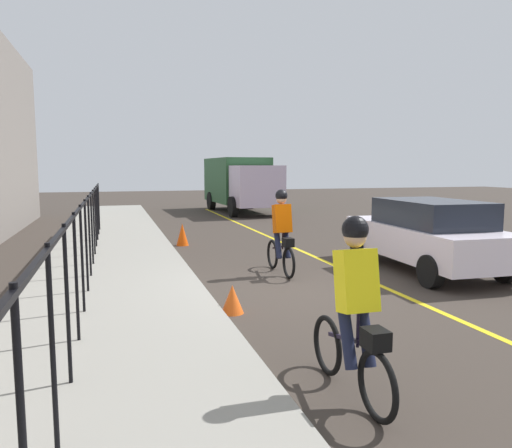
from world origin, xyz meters
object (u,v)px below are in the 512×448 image
at_px(cyclist_follow, 355,309).
at_px(traffic_cone_near, 182,234).
at_px(patrol_sedan, 427,234).
at_px(cyclist_lead, 282,232).
at_px(box_truck_background, 240,182).
at_px(traffic_cone_far, 232,299).

bearing_deg(cyclist_follow, traffic_cone_near, 1.49).
bearing_deg(patrol_sedan, cyclist_lead, 82.95).
xyz_separation_m(box_truck_background, traffic_cone_far, (-16.95, 4.61, -1.32)).
distance_m(cyclist_follow, patrol_sedan, 6.68).
bearing_deg(traffic_cone_far, cyclist_follow, -171.34).
bearing_deg(traffic_cone_far, box_truck_background, -15.21).
xyz_separation_m(cyclist_lead, traffic_cone_far, (-2.43, 1.68, -0.68)).
xyz_separation_m(patrol_sedan, box_truck_background, (15.06, 0.31, 0.73)).
bearing_deg(traffic_cone_near, box_truck_background, -23.77).
xyz_separation_m(traffic_cone_near, traffic_cone_far, (-6.90, 0.18, -0.10)).
relative_size(cyclist_follow, box_truck_background, 0.27).
relative_size(cyclist_lead, cyclist_follow, 1.00).
bearing_deg(traffic_cone_far, cyclist_lead, -34.76).
distance_m(patrol_sedan, box_truck_background, 15.08).
bearing_deg(cyclist_lead, cyclist_follow, 167.44).
bearing_deg(traffic_cone_far, patrol_sedan, -68.96).
xyz_separation_m(patrol_sedan, traffic_cone_near, (5.01, 4.73, -0.50)).
height_order(box_truck_background, traffic_cone_far, box_truck_background).
bearing_deg(patrol_sedan, traffic_cone_far, 113.45).
relative_size(cyclist_lead, traffic_cone_far, 4.03).
distance_m(cyclist_lead, traffic_cone_far, 3.03).
bearing_deg(cyclist_follow, patrol_sedan, -41.88).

